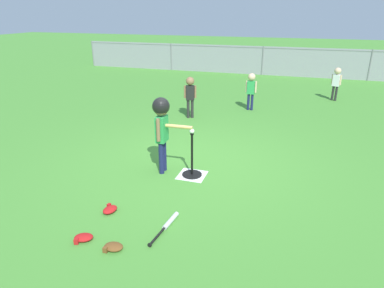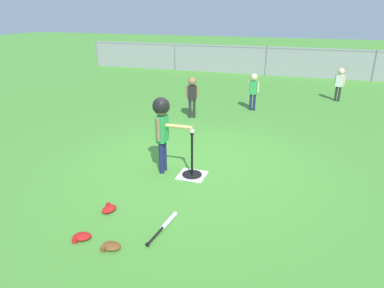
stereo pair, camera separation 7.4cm
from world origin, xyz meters
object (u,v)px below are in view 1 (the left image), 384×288
baseball_on_tee (192,131)px  glove_tossed_aside (113,247)px  batter_child (162,120)px  glove_by_plate (83,238)px  fielder_deep_center (251,87)px  batting_tee (192,169)px  fielder_deep_right (336,80)px  spare_bat_silver (168,224)px  glove_near_bats (110,209)px  fielder_deep_left (190,92)px

baseball_on_tee → glove_tossed_aside: (-0.27, -2.04, -0.73)m
batter_child → glove_tossed_aside: bearing=-83.7°
glove_by_plate → glove_tossed_aside: size_ratio=1.15×
batter_child → fielder_deep_center: batter_child is taller
batting_tee → glove_tossed_aside: 2.06m
fielder_deep_right → fielder_deep_center: (-2.21, -1.80, 0.01)m
fielder_deep_center → spare_bat_silver: 5.67m
spare_bat_silver → glove_near_bats: glove_near_bats is taller
fielder_deep_center → spare_bat_silver: fielder_deep_center is taller
fielder_deep_right → glove_near_bats: bearing=-113.4°
batting_tee → fielder_deep_center: 4.25m
fielder_deep_right → glove_near_bats: 8.07m
fielder_deep_center → fielder_deep_right: bearing=39.1°
glove_by_plate → glove_tossed_aside: same height
batter_child → fielder_deep_right: bearing=63.6°
glove_by_plate → glove_near_bats: bearing=91.8°
fielder_deep_right → batter_child: bearing=-116.4°
baseball_on_tee → glove_near_bats: baseball_on_tee is taller
fielder_deep_left → spare_bat_silver: bearing=-75.2°
batting_tee → spare_bat_silver: batting_tee is taller
batter_child → glove_tossed_aside: 2.22m
fielder_deep_center → glove_by_plate: bearing=-98.9°
glove_tossed_aside → glove_by_plate: bearing=174.6°
glove_by_plate → baseball_on_tee: bearing=70.9°
batter_child → fielder_deep_right: size_ratio=1.31×
fielder_deep_center → glove_by_plate: size_ratio=3.76×
batter_child → fielder_deep_right: (2.99, 6.03, -0.28)m
baseball_on_tee → fielder_deep_center: (0.28, 4.21, -0.13)m
batting_tee → fielder_deep_right: (2.49, 6.01, 0.50)m
batter_child → spare_bat_silver: (0.65, -1.42, -0.87)m
fielder_deep_center → fielder_deep_left: 1.76m
baseball_on_tee → spare_bat_silver: baseball_on_tee is taller
glove_near_bats → glove_tossed_aside: (0.44, -0.67, 0.00)m
batting_tee → baseball_on_tee: bearing=90.0°
batting_tee → batter_child: size_ratio=0.57×
spare_bat_silver → fielder_deep_center: bearing=88.7°
baseball_on_tee → fielder_deep_center: size_ratio=0.08×
fielder_deep_right → fielder_deep_left: size_ratio=0.95×
baseball_on_tee → glove_by_plate: size_ratio=0.28×
glove_near_bats → glove_tossed_aside: 0.81m
fielder_deep_left → batting_tee: bearing=-71.2°
glove_by_plate → glove_tossed_aside: bearing=-5.4°
fielder_deep_right → fielder_deep_left: bearing=-139.8°
baseball_on_tee → batter_child: (-0.50, -0.01, 0.14)m
batting_tee → fielder_deep_center: bearing=86.2°
batting_tee → fielder_deep_right: bearing=67.5°
baseball_on_tee → fielder_deep_right: (2.49, 6.01, -0.14)m
fielder_deep_left → glove_near_bats: size_ratio=4.18×
baseball_on_tee → fielder_deep_center: 4.22m
spare_bat_silver → glove_tossed_aside: glove_tossed_aside is taller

